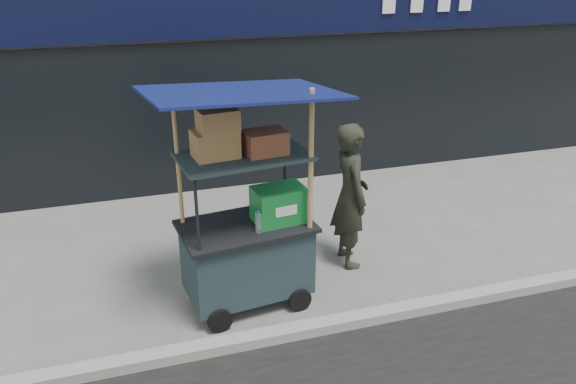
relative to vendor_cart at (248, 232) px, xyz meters
name	(u,v)px	position (x,y,z in m)	size (l,w,h in m)	color
ground	(344,314)	(0.93, -0.56, -0.89)	(80.00, 80.00, 0.00)	#62615D
curb	(351,321)	(0.93, -0.76, -0.83)	(80.00, 0.18, 0.12)	gray
vendor_cart	(248,232)	(0.00, 0.00, 0.00)	(2.02, 1.54, 2.53)	#1C2B30
vendor_man	(350,196)	(1.40, 0.50, 0.03)	(0.67, 0.44, 1.84)	#26281D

